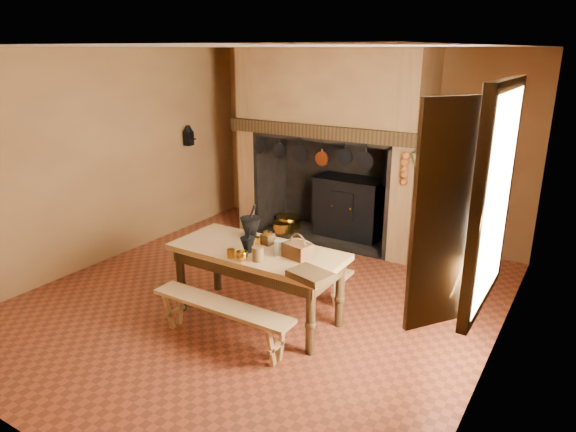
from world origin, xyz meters
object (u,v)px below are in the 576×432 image
object	(u,v)px
iron_range	(350,207)
mixing_bowl	(295,248)
bench_front	(222,314)
coffee_grinder	(268,238)
work_table	(257,260)
wicker_basket	(298,250)

from	to	relation	value
iron_range	mixing_bowl	xyz separation A→B (m)	(0.64, -2.67, 0.35)
bench_front	coffee_grinder	world-z (taller)	coffee_grinder
iron_range	bench_front	world-z (taller)	iron_range
iron_range	work_table	size ratio (longest dim) A/B	0.87
mixing_bowl	bench_front	bearing A→B (deg)	-116.96
work_table	wicker_basket	distance (m)	0.52
iron_range	bench_front	xyz separation A→B (m)	(0.26, -3.41, -0.16)
mixing_bowl	coffee_grinder	bearing A→B (deg)	173.69
bench_front	mixing_bowl	xyz separation A→B (m)	(0.38, 0.75, 0.51)
coffee_grinder	mixing_bowl	bearing A→B (deg)	2.28
work_table	bench_front	size ratio (longest dim) A/B	1.18
work_table	coffee_grinder	distance (m)	0.26
iron_range	coffee_grinder	distance (m)	2.67
coffee_grinder	bench_front	bearing A→B (deg)	-82.41
coffee_grinder	mixing_bowl	size ratio (longest dim) A/B	0.52
iron_range	wicker_basket	size ratio (longest dim) A/B	5.28
bench_front	coffee_grinder	distance (m)	0.95
iron_range	bench_front	distance (m)	3.42
coffee_grinder	wicker_basket	bearing A→B (deg)	-8.70
coffee_grinder	wicker_basket	distance (m)	0.48
wicker_basket	mixing_bowl	bearing A→B (deg)	144.26
iron_range	wicker_basket	xyz separation A→B (m)	(0.73, -2.77, 0.40)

